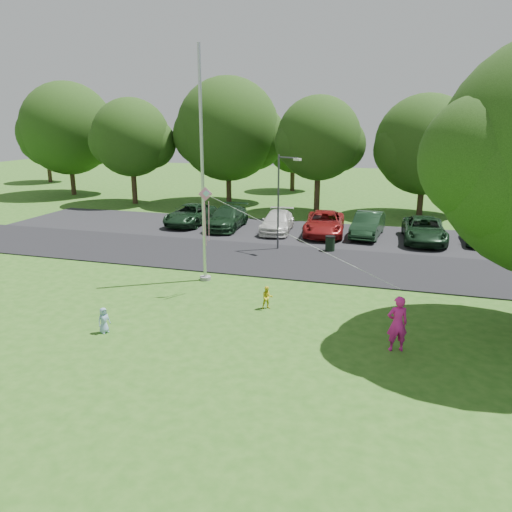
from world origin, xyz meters
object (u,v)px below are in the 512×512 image
(child_blue, at_px, (104,320))
(flagpole, at_px, (203,188))
(trash_can, at_px, (330,244))
(child_yellow, at_px, (267,298))
(street_lamp, at_px, (281,194))
(woman, at_px, (397,324))
(kite, at_px, (211,207))

(child_blue, bearing_deg, flagpole, 15.89)
(trash_can, relative_size, child_yellow, 0.97)
(street_lamp, relative_size, woman, 2.88)
(flagpole, relative_size, woman, 5.52)
(flagpole, distance_m, child_blue, 7.43)
(woman, xyz_separation_m, child_blue, (-9.57, -1.46, -0.46))
(child_yellow, distance_m, child_blue, 6.03)
(woman, distance_m, kite, 8.49)
(street_lamp, xyz_separation_m, kite, (-0.94, -7.84, 0.55))
(street_lamp, bearing_deg, trash_can, 33.84)
(trash_can, distance_m, child_yellow, 9.22)
(flagpole, xyz_separation_m, woman, (8.46, -4.88, -3.26))
(trash_can, relative_size, kite, 0.11)
(street_lamp, relative_size, child_blue, 5.81)
(child_blue, bearing_deg, woman, -55.53)
(street_lamp, height_order, child_blue, street_lamp)
(street_lamp, bearing_deg, child_blue, -80.08)
(woman, bearing_deg, child_blue, -10.78)
(woman, height_order, child_yellow, woman)
(kite, bearing_deg, child_yellow, -41.06)
(child_blue, height_order, kite, kite)
(flagpole, height_order, child_blue, flagpole)
(trash_can, bearing_deg, street_lamp, -170.15)
(trash_can, bearing_deg, child_yellow, -96.47)
(child_blue, bearing_deg, trash_can, 1.65)
(flagpole, relative_size, child_yellow, 11.11)
(child_blue, bearing_deg, child_yellow, -26.04)
(child_blue, relative_size, kite, 0.11)
(child_yellow, height_order, child_blue, child_yellow)
(trash_can, distance_m, woman, 12.05)
(street_lamp, height_order, kite, street_lamp)
(street_lamp, height_order, child_yellow, street_lamp)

